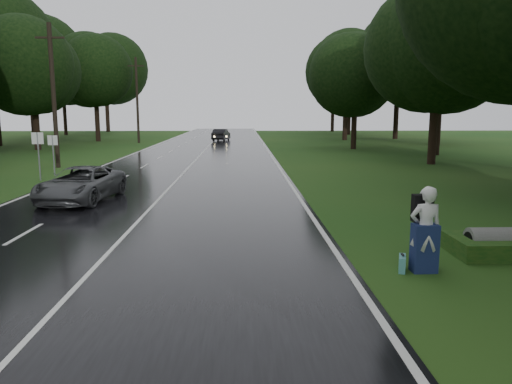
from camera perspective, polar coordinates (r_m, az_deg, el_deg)
ground at (r=13.08m, az=-16.85°, el=-6.95°), size 160.00×160.00×0.00m
road at (r=32.48m, az=-7.71°, el=3.03°), size 12.00×140.00×0.04m
lane_center at (r=32.48m, az=-7.71°, el=3.07°), size 0.12×140.00×0.01m
grey_car at (r=20.70m, az=-19.83°, el=0.89°), size 2.78×5.12×1.36m
far_car at (r=60.29m, az=-4.11°, el=6.71°), size 2.21×4.54×1.43m
hitchhiker at (r=11.59m, az=19.19°, el=-4.49°), size 0.73×0.66×1.97m
suitcase at (r=11.67m, az=16.75°, el=-8.02°), size 0.29×0.52×0.36m
culvert at (r=13.87m, az=26.16°, el=-6.59°), size 1.40×0.70×0.70m
utility_pole_mid at (r=34.08m, az=-22.15°, el=2.68°), size 1.80×0.28×9.03m
utility_pole_far at (r=58.15m, az=-13.56°, el=5.63°), size 1.80×0.28×9.62m
road_sign_a at (r=28.01m, az=-23.93°, el=1.24°), size 0.60×0.10×2.52m
road_sign_b at (r=29.85m, az=-22.50°, el=1.79°), size 0.54×0.10×2.27m
tree_left_e at (r=50.65m, az=-24.17°, el=4.54°), size 8.28×8.28×12.94m
tree_left_f at (r=62.51m, az=-17.99°, el=5.68°), size 9.83×9.83×15.37m
tree_right_d at (r=35.70m, az=19.82°, el=3.09°), size 8.75×8.75×13.67m
tree_right_e at (r=48.12m, az=11.32°, el=4.96°), size 7.67×7.67×11.99m
tree_right_f at (r=63.13m, az=10.35°, el=6.02°), size 9.56×9.56×14.94m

